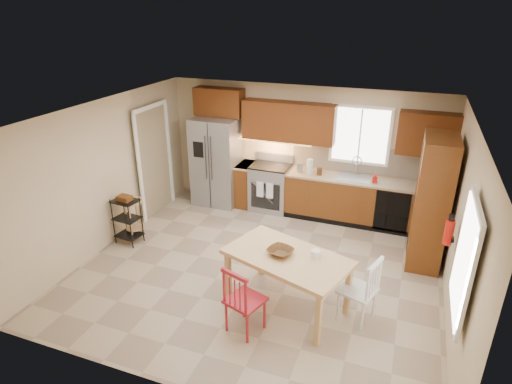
{
  "coord_description": "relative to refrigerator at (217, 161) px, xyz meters",
  "views": [
    {
      "loc": [
        1.96,
        -5.42,
        3.87
      ],
      "look_at": [
        -0.2,
        0.4,
        1.15
      ],
      "focal_mm": 30.0,
      "sensor_mm": 36.0,
      "label": 1
    }
  ],
  "objects": [
    {
      "name": "utility_cart",
      "position": [
        -0.75,
        -2.12,
        -0.48
      ],
      "size": [
        0.46,
        0.37,
        0.85
      ],
      "primitive_type": null,
      "rotation": [
        0.0,
        0.0,
        -0.11
      ],
      "color": "black",
      "rests_on": "floor"
    },
    {
      "name": "range_stove",
      "position": [
        1.15,
        0.06,
        -0.45
      ],
      "size": [
        0.76,
        0.63,
        0.92
      ],
      "primitive_type": "cube",
      "color": "gray",
      "rests_on": "floor"
    },
    {
      "name": "refrigerator",
      "position": [
        0.0,
        0.0,
        0.0
      ],
      "size": [
        0.92,
        0.75,
        1.82
      ],
      "primitive_type": "cube",
      "color": "gray",
      "rests_on": "floor"
    },
    {
      "name": "wall_back",
      "position": [
        1.7,
        0.38,
        0.34
      ],
      "size": [
        5.5,
        0.02,
        2.5
      ],
      "primitive_type": "cube",
      "color": "#CCB793",
      "rests_on": "ground"
    },
    {
      "name": "paper_towel",
      "position": [
        1.95,
        0.03,
        0.13
      ],
      "size": [
        0.12,
        0.12,
        0.28
      ],
      "primitive_type": "cylinder",
      "color": "silver",
      "rests_on": "base_cabinet_run"
    },
    {
      "name": "pantry",
      "position": [
        4.13,
        -0.93,
        0.14
      ],
      "size": [
        0.5,
        0.95,
        2.1
      ],
      "primitive_type": "cube",
      "color": "brown",
      "rests_on": "floor"
    },
    {
      "name": "window_right",
      "position": [
        4.38,
        -3.27,
        0.54
      ],
      "size": [
        0.04,
        1.02,
        1.32
      ],
      "primitive_type": "cube",
      "color": "white",
      "rests_on": "wall_right"
    },
    {
      "name": "chair_red",
      "position": [
        2.01,
        -3.48,
        -0.43
      ],
      "size": [
        0.57,
        0.57,
        0.96
      ],
      "primitive_type": null,
      "rotation": [
        0.0,
        0.0,
        -0.32
      ],
      "color": "maroon",
      "rests_on": "floor"
    },
    {
      "name": "floor",
      "position": [
        1.7,
        -2.12,
        -0.91
      ],
      "size": [
        5.5,
        5.5,
        0.0
      ],
      "primitive_type": "plane",
      "color": "tan",
      "rests_on": "ground"
    },
    {
      "name": "wall_left",
      "position": [
        -1.05,
        -2.12,
        0.34
      ],
      "size": [
        0.02,
        5.0,
        2.5
      ],
      "primitive_type": "cube",
      "color": "#CCB793",
      "rests_on": "ground"
    },
    {
      "name": "base_cabinet_run",
      "position": [
        2.99,
        0.08,
        -0.46
      ],
      "size": [
        2.92,
        0.6,
        0.9
      ],
      "primitive_type": "cube",
      "color": "brown",
      "rests_on": "floor"
    },
    {
      "name": "upper_left_block",
      "position": [
        1.45,
        0.2,
        0.92
      ],
      "size": [
        1.8,
        0.35,
        0.75
      ],
      "primitive_type": "cube",
      "color": "#5C2A0F",
      "rests_on": "wall_back"
    },
    {
      "name": "upper_over_fridge",
      "position": [
        0.0,
        0.2,
        1.19
      ],
      "size": [
        1.0,
        0.35,
        0.55
      ],
      "primitive_type": "cube",
      "color": "#5C2A0F",
      "rests_on": "wall_back"
    },
    {
      "name": "table_jar",
      "position": [
        2.72,
        -2.73,
        -0.07
      ],
      "size": [
        0.16,
        0.16,
        0.15
      ],
      "primitive_type": "cylinder",
      "rotation": [
        0.0,
        0.0,
        -0.32
      ],
      "color": "silver",
      "rests_on": "dining_table"
    },
    {
      "name": "backsplash",
      "position": [
        2.99,
        0.36,
        0.27
      ],
      "size": [
        2.92,
        0.03,
        0.55
      ],
      "primitive_type": "cube",
      "color": "beige",
      "rests_on": "wall_back"
    },
    {
      "name": "window_back",
      "position": [
        2.8,
        0.35,
        0.74
      ],
      "size": [
        1.12,
        0.04,
        1.12
      ],
      "primitive_type": "cube",
      "color": "white",
      "rests_on": "wall_back"
    },
    {
      "name": "doorway",
      "position": [
        -0.97,
        -0.82,
        0.14
      ],
      "size": [
        0.04,
        0.95,
        2.1
      ],
      "primitive_type": "cube",
      "color": "#8C7A59",
      "rests_on": "wall_left"
    },
    {
      "name": "fire_extinguisher",
      "position": [
        4.33,
        -1.98,
        0.19
      ],
      "size": [
        0.12,
        0.12,
        0.36
      ],
      "primitive_type": "cylinder",
      "color": "#B0140C",
      "rests_on": "wall_right"
    },
    {
      "name": "undercab_glow",
      "position": [
        1.15,
        0.17,
        0.52
      ],
      "size": [
        1.6,
        0.3,
        0.01
      ],
      "primitive_type": "cube",
      "color": "#FFBF66",
      "rests_on": "wall_back"
    },
    {
      "name": "canister_wood",
      "position": [
        2.15,
        -0.0,
        0.06
      ],
      "size": [
        0.1,
        0.1,
        0.14
      ],
      "primitive_type": "cylinder",
      "color": "#4D2D14",
      "rests_on": "base_cabinet_run"
    },
    {
      "name": "dining_table",
      "position": [
        2.36,
        -2.83,
        -0.51
      ],
      "size": [
        1.84,
        1.39,
        0.8
      ],
      "primitive_type": null,
      "rotation": [
        0.0,
        0.0,
        -0.32
      ],
      "color": "tan",
      "rests_on": "floor"
    },
    {
      "name": "base_cabinet_narrow",
      "position": [
        0.6,
        0.08,
        -0.46
      ],
      "size": [
        0.3,
        0.6,
        0.9
      ],
      "primitive_type": "cube",
      "color": "brown",
      "rests_on": "floor"
    },
    {
      "name": "ceiling",
      "position": [
        1.7,
        -2.12,
        1.59
      ],
      "size": [
        5.5,
        5.0,
        0.02
      ],
      "primitive_type": "cube",
      "color": "silver",
      "rests_on": "ground"
    },
    {
      "name": "soap_bottle",
      "position": [
        3.18,
        -0.02,
        0.09
      ],
      "size": [
        0.09,
        0.09,
        0.19
      ],
      "primitive_type": "imported",
      "color": "#B0140C",
      "rests_on": "base_cabinet_run"
    },
    {
      "name": "upper_right_block",
      "position": [
        3.95,
        0.2,
        0.92
      ],
      "size": [
        1.0,
        0.35,
        0.75
      ],
      "primitive_type": "cube",
      "color": "#5C2A0F",
      "rests_on": "wall_back"
    },
    {
      "name": "table_bowl",
      "position": [
        2.26,
        -2.83,
        -0.1
      ],
      "size": [
        0.42,
        0.42,
        0.08
      ],
      "primitive_type": "imported",
      "rotation": [
        0.0,
        0.0,
        -0.32
      ],
      "color": "#4D2D14",
      "rests_on": "dining_table"
    },
    {
      "name": "chair_white",
      "position": [
        3.31,
        -2.78,
        -0.43
      ],
      "size": [
        0.57,
        0.57,
        0.96
      ],
      "primitive_type": null,
      "rotation": [
        0.0,
        0.0,
        1.25
      ],
      "color": "silver",
      "rests_on": "floor"
    },
    {
      "name": "bar_stool",
      "position": [
        -0.72,
        -1.97,
        -0.53
      ],
      "size": [
        0.43,
        0.43,
        0.76
      ],
      "primitive_type": null,
      "rotation": [
        0.0,
        0.0,
        0.2
      ],
      "color": "tan",
      "rests_on": "floor"
    },
    {
      "name": "dishwasher",
      "position": [
        3.55,
        -0.22,
        -0.46
      ],
      "size": [
        0.6,
        0.02,
        0.78
      ],
      "primitive_type": "cube",
      "color": "black",
      "rests_on": "floor"
    },
    {
      "name": "wall_right",
      "position": [
        4.45,
        -2.12,
        0.34
      ],
      "size": [
        0.02,
        5.0,
        2.5
      ],
      "primitive_type": "cube",
      "color": "#CCB793",
      "rests_on": "ground"
    },
    {
      "name": "wall_front",
      "position": [
        1.7,
        -4.62,
        0.34
      ],
      "size": [
        5.5,
        0.02,
        2.5
      ],
      "primitive_type": "cube",
      "color": "#CCB793",
      "rests_on": "ground"
    },
    {
      "name": "canister_steel",
      "position": [
        1.75,
        0.03,
        0.08
      ],
      "size": [
        0.11,
        0.11,
        0.18
      ],
      "primitive_type": "cylinder",
      "color": "gray",
      "rests_on": "base_cabinet_run"
    },
    {
      "name": "sink",
      "position": [
        2.8,
        0.08,
        -0.05
      ],
      "size": [
        0.62,
        0.46,
        0.16
      ],
      "primitive_type": "cube",
      "color": "gray",
      "rests_on": "base_cabinet_run"
    }
  ]
}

